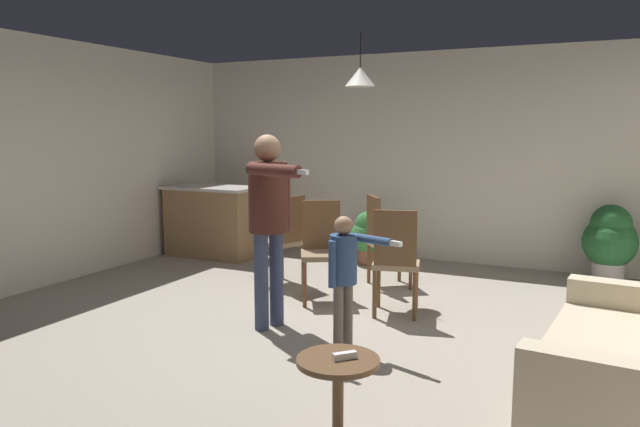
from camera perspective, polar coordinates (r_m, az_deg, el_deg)
name	(u,v)px	position (r m, az deg, el deg)	size (l,w,h in m)	color
ground	(302,326)	(5.33, -1.77, -10.66)	(7.68, 7.68, 0.00)	#9E9384
wall_back	(413,157)	(8.04, 8.85, 5.36)	(6.40, 0.10, 2.70)	silver
wall_left	(37,163)	(7.14, -25.32, 4.37)	(0.10, 6.40, 2.70)	silver
couch_floral	(632,364)	(4.08, 27.56, -12.59)	(1.01, 1.87, 1.00)	beige
kitchen_counter	(213,221)	(8.23, -10.18, -0.72)	(1.26, 0.66, 0.95)	#99754C
side_table_by_couch	(338,393)	(3.29, 1.72, -16.75)	(0.44, 0.44, 0.52)	brown
person_adult	(269,210)	(5.08, -4.86, 0.36)	(0.74, 0.63, 1.67)	#384260
person_child	(344,268)	(4.60, 2.34, -5.20)	(0.58, 0.29, 1.06)	#60564C
dining_chair_by_counter	(383,238)	(6.53, 6.05, -2.29)	(0.59, 0.59, 1.00)	brown
dining_chair_near_wall	(396,258)	(5.51, 7.25, -4.23)	(0.51, 0.51, 1.00)	brown
dining_chair_centre_back	(322,247)	(5.99, 0.19, -3.18)	(0.57, 0.57, 1.00)	brown
dining_chair_spare	(284,237)	(6.55, -3.41, -2.23)	(0.54, 0.54, 1.00)	brown
potted_plant_corner	(610,240)	(7.38, 25.89, -2.30)	(0.58, 0.58, 0.89)	#B7B2AD
potted_plant_by_wall	(368,235)	(7.67, 4.56, -2.05)	(0.44, 0.44, 0.67)	brown
spare_remote_on_table	(345,356)	(3.20, 2.36, -13.38)	(0.04, 0.13, 0.04)	white
ceiling_light_pendant	(360,77)	(6.38, 3.85, 12.88)	(0.32, 0.32, 0.55)	silver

